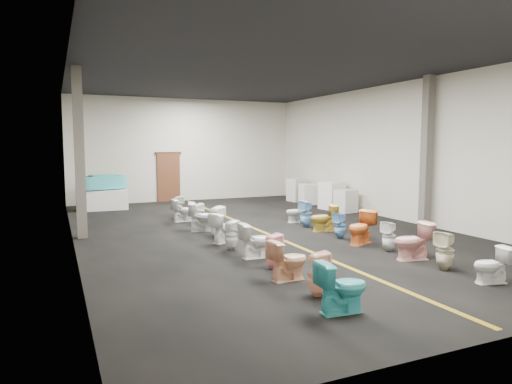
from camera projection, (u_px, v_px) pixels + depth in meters
floor at (260, 231)px, 13.19m from camera, size 16.00×16.00×0.00m
ceiling at (260, 72)px, 12.73m from camera, size 16.00×16.00×0.00m
wall_back at (186, 150)px, 20.23m from camera, size 10.00×0.00×10.00m
wall_left at (70, 154)px, 10.94m from camera, size 0.00×16.00×16.00m
wall_right at (398, 152)px, 14.97m from camera, size 0.00×16.00×16.00m
aisle_stripe at (260, 231)px, 13.19m from camera, size 0.12×15.60×0.01m
back_door at (169, 178)px, 19.98m from camera, size 1.00×0.10×2.10m
door_frame at (168, 153)px, 19.88m from camera, size 1.15×0.08×0.10m
column_left at (79, 153)px, 11.95m from camera, size 0.25×0.25×4.50m
column_right at (426, 152)px, 13.50m from camera, size 0.25×0.25×4.50m
display_table at (104, 200)px, 17.47m from camera, size 1.73×0.90×0.76m
bathtub at (103, 182)px, 17.40m from camera, size 1.81×1.01×0.55m
appliance_crate_a at (346, 201)px, 16.78m from camera, size 0.74×0.74×0.83m
appliance_crate_b at (332, 196)px, 17.60m from camera, size 0.89×0.89×1.05m
appliance_crate_c at (310, 194)px, 19.14m from camera, size 0.86×0.86×0.84m
appliance_crate_d at (297, 190)px, 20.10m from camera, size 0.78×0.78×1.00m
toilet_left_0 at (342, 287)px, 6.71m from camera, size 0.79×0.49×0.78m
toilet_left_1 at (318, 274)px, 7.44m from camera, size 0.39×0.38×0.74m
toilet_left_2 at (288, 260)px, 8.33m from camera, size 0.77×0.48×0.75m
toilet_left_3 at (273, 251)px, 9.12m from camera, size 0.36×0.36×0.71m
toilet_left_4 at (256, 240)px, 10.00m from camera, size 0.76×0.44×0.77m
toilet_left_5 at (231, 235)px, 10.76m from camera, size 0.41×0.41×0.71m
toilet_left_6 at (224, 228)px, 11.57m from camera, size 0.86×0.69×0.76m
toilet_left_7 at (217, 221)px, 12.32m from camera, size 0.50×0.50×0.83m
toilet_left_8 at (203, 217)px, 13.10m from camera, size 0.92×0.69×0.84m
toilet_left_9 at (198, 215)px, 13.96m from camera, size 0.39×0.39×0.70m
toilet_left_10 at (183, 210)px, 14.77m from camera, size 0.74×0.44×0.74m
toilet_left_11 at (178, 207)px, 15.52m from camera, size 0.36×0.35×0.76m
toilet_right_1 at (492, 265)px, 8.14m from camera, size 0.72×0.52×0.66m
toilet_right_2 at (445, 251)px, 9.01m from camera, size 0.43×0.42×0.78m
toilet_right_3 at (413, 241)px, 9.81m from camera, size 0.88×0.61×0.82m
toilet_right_4 at (389, 236)px, 10.62m from camera, size 0.42×0.42×0.71m
toilet_right_5 at (361, 228)px, 11.38m from camera, size 0.93×0.73×0.83m
toilet_right_6 at (340, 225)px, 12.07m from camera, size 0.39×0.38×0.69m
toilet_right_7 at (324, 218)px, 13.07m from camera, size 0.82×0.57×0.77m
toilet_right_8 at (306, 214)px, 13.74m from camera, size 0.44×0.44×0.81m
toilet_right_9 at (297, 212)px, 14.57m from camera, size 0.74×0.53×0.68m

